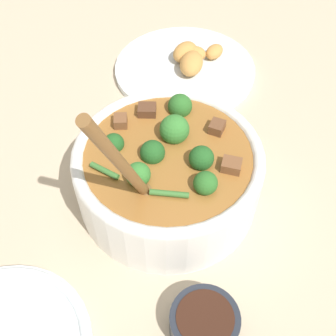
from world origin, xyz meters
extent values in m
plane|color=#C6B293|center=(0.00, 0.00, 0.00)|extent=(4.00, 4.00, 0.00)
cylinder|color=white|center=(0.00, 0.00, 0.04)|extent=(0.24, 0.24, 0.08)
torus|color=white|center=(0.00, 0.00, 0.08)|extent=(0.24, 0.24, 0.02)
cylinder|color=#9E662D|center=(0.00, 0.00, 0.06)|extent=(0.22, 0.22, 0.05)
sphere|color=#387F33|center=(0.02, -0.02, 0.10)|extent=(0.04, 0.04, 0.04)
cylinder|color=#6B9956|center=(0.02, -0.02, 0.07)|extent=(0.01, 0.01, 0.02)
sphere|color=#235B23|center=(-0.03, -0.03, 0.10)|extent=(0.03, 0.03, 0.03)
cylinder|color=#6B9956|center=(-0.03, -0.03, 0.07)|extent=(0.01, 0.01, 0.01)
sphere|color=#235B23|center=(0.05, 0.05, 0.09)|extent=(0.03, 0.03, 0.03)
cylinder|color=#6B9956|center=(0.05, 0.05, 0.07)|extent=(0.01, 0.01, 0.01)
sphere|color=#235B23|center=(0.01, 0.02, 0.09)|extent=(0.03, 0.03, 0.03)
cylinder|color=#6B9956|center=(0.01, 0.02, 0.07)|extent=(0.01, 0.01, 0.01)
sphere|color=#387F33|center=(-0.02, 0.05, 0.10)|extent=(0.03, 0.03, 0.03)
cylinder|color=#6B9956|center=(-0.02, 0.05, 0.08)|extent=(0.01, 0.01, 0.01)
sphere|color=#2D6B28|center=(-0.07, -0.01, 0.10)|extent=(0.03, 0.03, 0.03)
cylinder|color=#6B9956|center=(-0.07, -0.01, 0.08)|extent=(0.01, 0.01, 0.01)
sphere|color=#2D6B28|center=(0.06, -0.06, 0.09)|extent=(0.03, 0.03, 0.03)
cylinder|color=#6B9956|center=(0.06, -0.06, 0.07)|extent=(0.01, 0.01, 0.01)
cube|color=brown|center=(0.08, 0.02, 0.09)|extent=(0.03, 0.02, 0.02)
cube|color=brown|center=(0.08, -0.02, 0.09)|extent=(0.03, 0.03, 0.02)
cube|color=brown|center=(-0.06, -0.05, 0.09)|extent=(0.03, 0.03, 0.02)
cube|color=brown|center=(0.00, -0.08, 0.09)|extent=(0.03, 0.03, 0.02)
cylinder|color=#3D7533|center=(-0.05, 0.03, 0.09)|extent=(0.03, 0.04, 0.01)
cylinder|color=#3D7533|center=(0.02, 0.08, 0.09)|extent=(0.04, 0.02, 0.01)
ellipsoid|color=brown|center=(-0.03, 0.05, 0.08)|extent=(0.04, 0.03, 0.01)
cylinder|color=brown|center=(-0.05, 0.09, 0.17)|extent=(0.06, 0.08, 0.19)
cylinder|color=#232833|center=(-0.18, 0.07, 0.02)|extent=(0.08, 0.08, 0.03)
cylinder|color=#381E14|center=(-0.18, 0.07, 0.03)|extent=(0.06, 0.06, 0.01)
cylinder|color=white|center=(0.22, -0.17, 0.01)|extent=(0.25, 0.25, 0.01)
ellipsoid|color=#CC8E47|center=(0.22, -0.20, 0.03)|extent=(0.05, 0.05, 0.03)
ellipsoid|color=#CC8E47|center=(0.23, -0.19, 0.03)|extent=(0.05, 0.06, 0.03)
ellipsoid|color=#CC8E47|center=(0.20, -0.17, 0.03)|extent=(0.07, 0.07, 0.04)
ellipsoid|color=#CC8E47|center=(0.21, -0.23, 0.02)|extent=(0.04, 0.04, 0.02)
camera|label=1|loc=(-0.29, 0.19, 0.48)|focal=45.00mm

